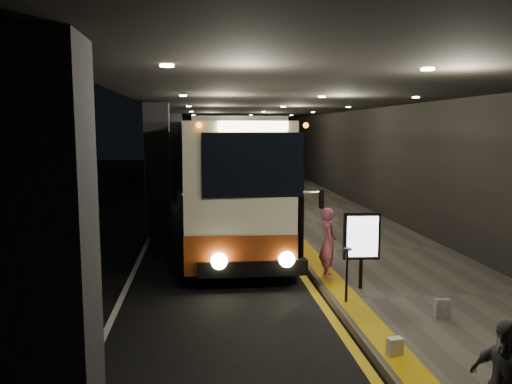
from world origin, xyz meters
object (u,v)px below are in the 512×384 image
coach_second (217,156)px  passenger_boarding (328,243)px  bag_polka (442,308)px  stanchion_post (347,276)px  coach_third (214,148)px  coach_main (235,183)px  bag_plain (395,347)px  info_sign (362,238)px

coach_second → passenger_boarding: coach_second is taller
passenger_boarding → bag_polka: (1.46, -2.64, -0.65)m
passenger_boarding → stanchion_post: bearing=-178.4°
coach_third → passenger_boarding: (1.74, -30.96, -0.96)m
coach_second → passenger_boarding: bearing=-85.2°
coach_main → coach_second: size_ratio=0.98×
coach_main → stanchion_post: 7.39m
bag_polka → coach_main: bearing=111.9°
coach_second → stanchion_post: coach_second is taller
coach_third → passenger_boarding: bearing=-90.7°
bag_plain → info_sign: size_ratio=0.17×
coach_third → bag_plain: 35.10m
passenger_boarding → info_sign: (0.51, -0.86, 0.30)m
coach_second → coach_third: bearing=88.7°
bag_polka → bag_plain: (-1.46, -1.42, -0.03)m
info_sign → stanchion_post: info_sign is taller
coach_second → bag_polka: size_ratio=36.01×
bag_plain → passenger_boarding: bearing=90.0°
passenger_boarding → bag_plain: 4.11m
coach_main → bag_plain: bearing=-76.9°
coach_main → bag_plain: (1.79, -9.49, -1.50)m
coach_main → passenger_boarding: (1.79, -5.43, -0.83)m
bag_polka → bag_plain: size_ratio=1.19×
bag_plain → coach_second: bearing=94.5°
coach_main → info_sign: (2.29, -6.29, -0.53)m
bag_polka → info_sign: info_sign is taller
bag_polka → info_sign: 2.23m
passenger_boarding → stanchion_post: 1.69m
coach_main → coach_third: size_ratio=0.94×
info_sign → coach_third: bearing=98.5°
passenger_boarding → info_sign: info_sign is taller
bag_polka → stanchion_post: (-1.51, 0.97, 0.37)m
stanchion_post → info_sign: bearing=55.3°
coach_second → passenger_boarding: (1.88, -19.86, -0.89)m
coach_main → bag_polka: coach_main is taller
coach_third → bag_plain: (1.74, -35.02, -1.63)m
bag_polka → passenger_boarding: bearing=119.0°
coach_second → bag_plain: bearing=-86.1°
coach_second → stanchion_post: bearing=-85.7°
coach_second → bag_plain: (1.88, -23.92, -1.56)m
bag_plain → stanchion_post: bearing=91.2°
coach_second → info_sign: (2.39, -20.72, -0.59)m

